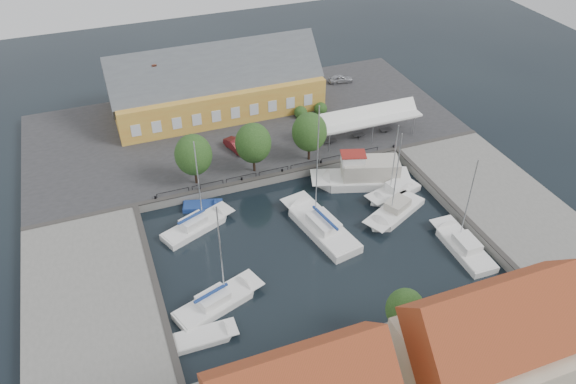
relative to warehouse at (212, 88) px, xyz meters
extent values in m
plane|color=black|center=(2.60, -28.36, -4.43)|extent=(140.00, 140.00, 0.00)
cube|color=#2D2D30|center=(2.60, -5.36, -3.93)|extent=(56.00, 26.00, 1.00)
cube|color=slate|center=(-19.40, -30.36, -3.93)|extent=(12.00, 24.00, 1.00)
cube|color=slate|center=(24.60, -30.36, -3.93)|extent=(12.00, 24.00, 1.00)
cube|color=#383533|center=(2.60, -18.06, -3.37)|extent=(56.00, 0.60, 0.12)
cube|color=#383533|center=(-13.70, -30.36, -3.37)|extent=(0.60, 24.00, 0.12)
cube|color=#383533|center=(18.90, -30.36, -3.37)|extent=(0.60, 24.00, 0.12)
cylinder|color=black|center=(-11.40, -17.76, -3.23)|extent=(0.24, 0.24, 0.40)
cylinder|color=black|center=(-6.40, -17.76, -3.23)|extent=(0.24, 0.24, 0.40)
cylinder|color=black|center=(-1.40, -17.76, -3.23)|extent=(0.24, 0.24, 0.40)
cylinder|color=black|center=(3.60, -17.76, -3.23)|extent=(0.24, 0.24, 0.40)
cylinder|color=black|center=(8.60, -17.76, -3.23)|extent=(0.24, 0.24, 0.40)
cylinder|color=black|center=(13.60, -17.76, -3.23)|extent=(0.24, 0.24, 0.40)
cylinder|color=black|center=(18.60, -17.76, -3.23)|extent=(0.24, 0.24, 0.40)
cube|color=gold|center=(0.60, -0.36, -1.18)|extent=(28.00, 10.00, 4.50)
cube|color=#474C51|center=(0.60, -0.36, 2.32)|extent=(28.56, 7.60, 7.60)
cube|color=gold|center=(-9.40, 5.64, -1.68)|extent=(6.00, 6.00, 3.50)
cube|color=brown|center=(-7.40, -0.36, 4.17)|extent=(0.60, 0.60, 1.20)
cube|color=white|center=(16.60, -13.86, -0.73)|extent=(14.00, 4.00, 0.25)
cylinder|color=silver|center=(10.60, -15.66, -2.08)|extent=(0.10, 0.10, 2.70)
cylinder|color=silver|center=(10.60, -12.06, -2.08)|extent=(0.10, 0.10, 2.70)
cylinder|color=silver|center=(16.60, -15.66, -2.08)|extent=(0.10, 0.10, 2.70)
cylinder|color=silver|center=(16.60, -12.06, -2.08)|extent=(0.10, 0.10, 2.70)
cylinder|color=silver|center=(22.60, -15.66, -2.08)|extent=(0.10, 0.10, 2.70)
cylinder|color=silver|center=(22.60, -12.06, -2.08)|extent=(0.10, 0.10, 2.70)
cylinder|color=black|center=(-6.40, -16.36, -2.38)|extent=(0.30, 0.30, 2.10)
ellipsoid|color=#1A3E16|center=(-6.40, -16.36, 0.46)|extent=(4.20, 4.20, 4.83)
cylinder|color=black|center=(0.60, -16.36, -2.38)|extent=(0.30, 0.30, 2.10)
ellipsoid|color=#1A3E16|center=(0.60, -16.36, 0.46)|extent=(4.20, 4.20, 4.83)
cylinder|color=black|center=(7.60, -16.36, -2.38)|extent=(0.30, 0.30, 2.10)
ellipsoid|color=#1A3E16|center=(7.60, -16.36, 0.46)|extent=(4.20, 4.20, 4.83)
imported|color=#A8A9B0|center=(20.26, 1.68, -2.80)|extent=(3.89, 2.03, 1.26)
imported|color=maroon|center=(-0.12, -11.12, -2.79)|extent=(2.45, 4.13, 1.28)
cube|color=white|center=(4.30, -28.72, -4.28)|extent=(4.97, 9.41, 1.50)
cube|color=white|center=(4.09, -27.62, -3.49)|extent=(5.17, 11.14, 0.08)
cube|color=white|center=(4.25, -28.50, -3.03)|extent=(2.91, 3.94, 0.90)
cylinder|color=silver|center=(3.96, -26.96, 3.18)|extent=(0.12, 0.12, 13.41)
cube|color=navy|center=(4.30, -28.72, -2.28)|extent=(1.05, 4.43, 0.22)
cube|color=white|center=(12.91, -22.23, -4.33)|extent=(10.13, 6.29, 1.80)
cube|color=white|center=(11.78, -21.87, -3.39)|extent=(11.90, 6.74, 0.08)
cube|color=#BAB5A7|center=(12.91, -22.23, -2.33)|extent=(7.14, 4.88, 2.20)
cube|color=white|center=(10.87, -21.58, -0.93)|extent=(3.09, 2.66, 1.20)
cube|color=maroon|center=(10.87, -21.58, -0.28)|extent=(3.34, 2.84, 0.10)
cube|color=white|center=(14.91, -25.20, -4.38)|extent=(5.97, 3.65, 1.30)
cube|color=white|center=(14.23, -25.37, -3.69)|extent=(7.03, 3.83, 0.08)
cube|color=white|center=(14.77, -25.23, -3.23)|extent=(2.55, 2.10, 0.90)
cylinder|color=silver|center=(13.83, -25.47, 0.62)|extent=(0.12, 0.12, 8.70)
cube|color=white|center=(13.30, -28.26, -4.38)|extent=(7.18, 5.42, 1.30)
cube|color=white|center=(12.55, -28.62, -3.69)|extent=(8.32, 5.91, 0.08)
cube|color=#BAB5A7|center=(13.15, -28.33, -3.23)|extent=(3.21, 2.86, 0.90)
cylinder|color=silver|center=(12.11, -28.84, 1.25)|extent=(0.12, 0.12, 9.96)
cube|color=white|center=(16.48, -36.52, -4.38)|extent=(2.91, 7.03, 1.30)
cube|color=white|center=(16.50, -35.65, -3.69)|extent=(2.83, 8.42, 0.08)
cube|color=white|center=(16.48, -36.35, -3.23)|extent=(1.94, 2.83, 0.90)
cylinder|color=silver|center=(16.51, -35.13, 1.14)|extent=(0.12, 0.12, 9.75)
cube|color=white|center=(-8.55, -23.37, -4.38)|extent=(7.15, 4.88, 1.30)
cube|color=white|center=(-7.78, -23.04, -3.69)|extent=(8.35, 5.31, 0.08)
cube|color=white|center=(-8.39, -23.30, -3.23)|extent=(3.13, 2.58, 0.90)
cylinder|color=silver|center=(-7.31, -22.84, 1.18)|extent=(0.12, 0.12, 9.82)
cube|color=navy|center=(-8.55, -23.37, -2.48)|extent=(3.18, 1.52, 0.22)
cube|color=white|center=(-9.35, -34.53, -4.38)|extent=(7.53, 4.85, 1.30)
cube|color=white|center=(-8.52, -34.24, -3.69)|extent=(8.82, 5.21, 0.08)
cube|color=white|center=(-9.19, -34.47, -3.23)|extent=(3.26, 2.65, 0.90)
cylinder|color=silver|center=(-8.02, -34.07, 1.44)|extent=(0.12, 0.12, 10.34)
cube|color=navy|center=(-9.35, -34.53, -2.48)|extent=(3.39, 1.36, 0.22)
cube|color=white|center=(-11.19, -37.64, -4.38)|extent=(4.42, 2.15, 0.90)
cube|color=white|center=(-10.64, -37.64, -3.89)|extent=(5.30, 2.08, 0.08)
cube|color=navy|center=(-7.01, -19.72, -4.38)|extent=(3.91, 2.69, 0.80)
cube|color=navy|center=(-6.58, -19.84, -3.94)|extent=(4.58, 2.82, 0.08)
cube|color=brown|center=(-5.20, -51.36, 6.37)|extent=(0.60, 0.60, 0.80)
cube|color=beige|center=(6.60, -51.36, 0.32)|extent=(12.00, 8.00, 7.50)
cube|color=#9B3721|center=(6.60, -51.36, 5.32)|extent=(12.36, 6.50, 6.50)
cube|color=brown|center=(3.60, -51.36, 6.97)|extent=(0.70, 0.70, 1.00)
cube|color=brown|center=(9.00, -51.36, 6.87)|extent=(0.60, 0.60, 0.80)
camera|label=1|loc=(-15.19, -69.21, 34.47)|focal=35.00mm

